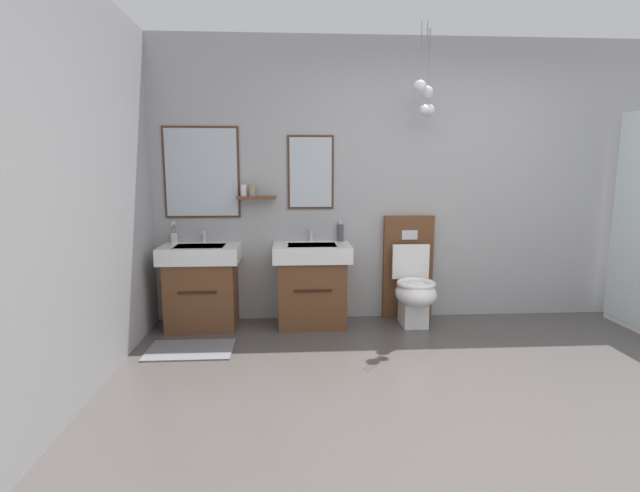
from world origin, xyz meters
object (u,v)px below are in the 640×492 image
Objects in this scene: toilet at (412,284)px; soap_dispenser at (340,232)px; vanity_sink_right at (312,282)px; vanity_sink_left at (202,284)px; toothbrush_cup at (174,237)px.

soap_dispenser is at bearing 165.47° from toilet.
vanity_sink_right is 0.94m from toilet.
vanity_sink_left is at bearing -179.74° from toilet.
soap_dispenser is (1.29, 0.18, 0.44)m from vanity_sink_left.
vanity_sink_left is at bearing -31.94° from toothbrush_cup.
toilet reaches higher than soap_dispenser.
toothbrush_cup reaches higher than vanity_sink_right.
soap_dispenser is (1.56, 0.01, 0.03)m from toothbrush_cup.
soap_dispenser reaches higher than vanity_sink_right.
vanity_sink_right is 0.76× the size of toilet.
toilet is at bearing -4.14° from toothbrush_cup.
toothbrush_cup is at bearing -179.63° from soap_dispenser.
toilet is 2.27m from toothbrush_cup.
vanity_sink_left is 1.37m from soap_dispenser.
vanity_sink_left is 3.86× the size of soap_dispenser.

